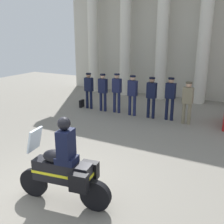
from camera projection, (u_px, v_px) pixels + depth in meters
The scene contains 11 objects.
ground_plane at pixel (51, 192), 5.91m from camera, with size 28.00×28.00×0.00m, color gray.
colonnade_backdrop at pixel (186, 26), 13.25m from camera, with size 14.16×1.46×7.23m.
officer_in_row_0 at pixel (89, 88), 12.13m from camera, with size 0.39×0.24×1.67m.
officer_in_row_1 at pixel (103, 89), 11.73m from camera, with size 0.39×0.24×1.69m.
officer_in_row_2 at pixel (117, 90), 11.47m from camera, with size 0.39×0.24×1.74m.
officer_in_row_3 at pixel (132, 92), 11.07m from camera, with size 0.39×0.24×1.73m.
officer_in_row_4 at pixel (151, 94), 10.74m from camera, with size 0.39×0.24×1.71m.
officer_in_row_5 at pixel (170, 95), 10.47m from camera, with size 0.39×0.24×1.74m.
officer_in_row_6 at pixel (188, 100), 10.03m from camera, with size 0.39×0.24×1.66m.
motorcycle_with_rider at pixel (65, 169), 5.29m from camera, with size 2.08×0.76×1.90m.
briefcase_on_ground at pixel (82, 104), 12.56m from camera, with size 0.10×0.32×0.36m, color black.
Camera 1 is at (3.64, -3.87, 3.43)m, focal length 42.09 mm.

